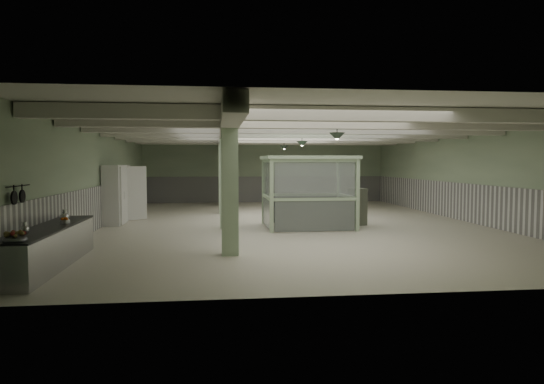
{
  "coord_description": "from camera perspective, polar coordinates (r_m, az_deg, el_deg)",
  "views": [
    {
      "loc": [
        -2.84,
        -18.19,
        2.35
      ],
      "look_at": [
        -0.9,
        -1.41,
        1.3
      ],
      "focal_mm": 32.0,
      "sensor_mm": 36.0,
      "label": 1
    }
  ],
  "objects": [
    {
      "name": "pendant_back",
      "position": [
        23.93,
        1.43,
        5.23
      ],
      "size": [
        0.44,
        0.44,
        0.22
      ],
      "primitive_type": "cone",
      "rotation": [
        3.14,
        0.0,
        0.0
      ],
      "color": "#2F3F32",
      "rests_on": "ceiling"
    },
    {
      "name": "wall_back",
      "position": [
        28.34,
        -0.85,
        2.44
      ],
      "size": [
        14.0,
        0.02,
        3.6
      ],
      "primitive_type": "cube",
      "color": "#9DB08D",
      "rests_on": "floor"
    },
    {
      "name": "pendant_front",
      "position": [
        13.62,
        7.66,
        6.47
      ],
      "size": [
        0.44,
        0.44,
        0.22
      ],
      "primitive_type": "cone",
      "rotation": [
        3.14,
        0.0,
        0.0
      ],
      "color": "#2F3F32",
      "rests_on": "ceiling"
    },
    {
      "name": "wainscot_left",
      "position": [
        18.72,
        -19.34,
        -1.55
      ],
      "size": [
        0.05,
        19.9,
        1.5
      ],
      "primitive_type": "cube",
      "color": "silver",
      "rests_on": "floor"
    },
    {
      "name": "wall_right",
      "position": [
        20.69,
        21.82,
        1.78
      ],
      "size": [
        0.02,
        20.0,
        3.6
      ],
      "primitive_type": "cube",
      "color": "#9DB08D",
      "rests_on": "floor"
    },
    {
      "name": "wall_left",
      "position": [
        18.67,
        -19.48,
        1.67
      ],
      "size": [
        0.02,
        20.0,
        3.6
      ],
      "primitive_type": "cube",
      "color": "#9DB08D",
      "rests_on": "floor"
    },
    {
      "name": "beam_f",
      "position": [
        23.39,
        0.39,
        6.18
      ],
      "size": [
        13.9,
        0.35,
        0.32
      ],
      "primitive_type": "cube",
      "color": "beige",
      "rests_on": "ceiling"
    },
    {
      "name": "beam_e",
      "position": [
        20.91,
        1.23,
        6.49
      ],
      "size": [
        13.9,
        0.35,
        0.32
      ],
      "primitive_type": "cube",
      "color": "beige",
      "rests_on": "ceiling"
    },
    {
      "name": "column_b",
      "position": [
        17.2,
        -5.46,
        1.71
      ],
      "size": [
        0.42,
        0.42,
        3.6
      ],
      "primitive_type": "cube",
      "color": "#AECAA2",
      "rests_on": "floor"
    },
    {
      "name": "beam_b",
      "position": [
        13.53,
        5.6,
        8.08
      ],
      "size": [
        13.9,
        0.35,
        0.32
      ],
      "primitive_type": "cube",
      "color": "beige",
      "rests_on": "ceiling"
    },
    {
      "name": "girder",
      "position": [
        18.22,
        -5.56,
        6.78
      ],
      "size": [
        0.45,
        19.9,
        0.4
      ],
      "primitive_type": "cube",
      "color": "beige",
      "rests_on": "ceiling"
    },
    {
      "name": "floor",
      "position": [
        18.56,
        2.27,
        -3.72
      ],
      "size": [
        20.0,
        20.0,
        0.0
      ],
      "primitive_type": "plane",
      "color": "silver",
      "rests_on": "ground"
    },
    {
      "name": "beam_c",
      "position": [
        15.98,
        3.69,
        7.39
      ],
      "size": [
        13.9,
        0.35,
        0.32
      ],
      "primitive_type": "cube",
      "color": "beige",
      "rests_on": "ceiling"
    },
    {
      "name": "skillet_far",
      "position": [
        11.41,
        -27.32,
        -0.46
      ],
      "size": [
        0.04,
        0.27,
        0.27
      ],
      "primitive_type": "cylinder",
      "rotation": [
        0.0,
        1.57,
        0.0
      ],
      "color": "black",
      "rests_on": "hook_rail"
    },
    {
      "name": "pitcher_near",
      "position": [
        10.75,
        -27.11,
        -3.88
      ],
      "size": [
        0.18,
        0.21,
        0.26
      ],
      "primitive_type": null,
      "rotation": [
        0.0,
        0.0,
        -0.01
      ],
      "color": "#A9AAAE",
      "rests_on": "prep_counter"
    },
    {
      "name": "guard_booth",
      "position": [
        17.42,
        4.24,
        1.54
      ],
      "size": [
        3.21,
        2.73,
        2.56
      ],
      "rotation": [
        0.0,
        0.0,
        0.01
      ],
      "color": "#ABC79F",
      "rests_on": "floor"
    },
    {
      "name": "column_d",
      "position": [
        26.2,
        -5.86,
        2.34
      ],
      "size": [
        0.42,
        0.42,
        3.6
      ],
      "primitive_type": "cube",
      "color": "#AECAA2",
      "rests_on": "floor"
    },
    {
      "name": "beam_a",
      "position": [
        11.11,
        8.35,
        9.05
      ],
      "size": [
        13.9,
        0.35,
        0.32
      ],
      "primitive_type": "cube",
      "color": "beige",
      "rests_on": "ceiling"
    },
    {
      "name": "skillet_near",
      "position": [
        11.02,
        -28.07,
        -0.6
      ],
      "size": [
        0.04,
        0.28,
        0.28
      ],
      "primitive_type": "cylinder",
      "rotation": [
        0.0,
        1.57,
        0.0
      ],
      "color": "black",
      "rests_on": "hook_rail"
    },
    {
      "name": "column_a",
      "position": [
        12.21,
        -4.99,
        0.96
      ],
      "size": [
        0.42,
        0.42,
        3.6
      ],
      "primitive_type": "cube",
      "color": "#AECAA2",
      "rests_on": "floor"
    },
    {
      "name": "wainscot_back",
      "position": [
        28.35,
        -0.84,
        0.32
      ],
      "size": [
        13.9,
        0.05,
        1.5
      ],
      "primitive_type": "cube",
      "color": "silver",
      "rests_on": "floor"
    },
    {
      "name": "veg_colander",
      "position": [
        9.97,
        -27.99,
        -4.66
      ],
      "size": [
        0.57,
        0.57,
        0.19
      ],
      "primitive_type": null,
      "rotation": [
        0.0,
        0.0,
        0.43
      ],
      "color": "#444348",
      "rests_on": "prep_counter"
    },
    {
      "name": "ceiling",
      "position": [
        18.45,
        2.29,
        7.44
      ],
      "size": [
        14.0,
        20.0,
        0.02
      ],
      "primitive_type": "cube",
      "color": "silver",
      "rests_on": "wall_back"
    },
    {
      "name": "column_c",
      "position": [
        22.2,
        -5.72,
        2.12
      ],
      "size": [
        0.42,
        0.42,
        3.6
      ],
      "primitive_type": "cube",
      "color": "#AECAA2",
      "rests_on": "floor"
    },
    {
      "name": "orange_bowl",
      "position": [
        12.41,
        -23.19,
        -3.25
      ],
      "size": [
        0.27,
        0.27,
        0.08
      ],
      "primitive_type": "cylinder",
      "rotation": [
        0.0,
        0.0,
        -0.26
      ],
      "color": "#B2B2B7",
      "rests_on": "prep_counter"
    },
    {
      "name": "pitcher_far",
      "position": [
        12.55,
        -23.24,
        -2.64
      ],
      "size": [
        0.25,
        0.28,
        0.32
      ],
      "primitive_type": null,
      "rotation": [
        0.0,
        0.0,
        0.14
      ],
      "color": "#A9AAAE",
      "rests_on": "prep_counter"
    },
    {
      "name": "wall_front",
      "position": [
        8.68,
        12.51,
        -0.16
      ],
      "size": [
        14.0,
        0.02,
        3.6
      ],
      "primitive_type": "cube",
      "color": "#9DB08D",
      "rests_on": "floor"
    },
    {
      "name": "beam_d",
      "position": [
        18.44,
        2.29,
        6.88
      ],
      "size": [
        13.9,
        0.35,
        0.32
      ],
      "primitive_type": "cube",
      "color": "beige",
      "rests_on": "ceiling"
    },
    {
      "name": "pendant_mid",
      "position": [
        19.0,
        3.55,
        5.66
      ],
      "size": [
        0.44,
        0.44,
        0.22
      ],
      "primitive_type": "cone",
      "rotation": [
        3.14,
        0.0,
        0.0
      ],
      "color": "#2F3F32",
      "rests_on": "ceiling"
    },
    {
      "name": "beam_g",
      "position": [
        25.87,
        -0.29,
        5.93
      ],
      "size": [
        13.9,
        0.35,
        0.32
      ],
      "primitive_type": "cube",
      "color": "beige",
      "rests_on": "ceiling"
    },
    {
      "name": "hook_rail",
      "position": [
        11.36,
        -27.69,
        0.63
      ],
      "size": [
        0.02,
        1.2,
        0.02
      ],
      "primitive_type": "cylinder",
      "rotation": [
        1.57,
        0.0,
        0.0
      ],
      "color": "black",
      "rests_on": "wall_left"
    },
    {
      "name": "walkin_cooler",
      "position": [
        19.6,
        -17.72,
        -0.18
      ],
      "size": [
        1.18,
        2.47,
        2.26
      ],
      "color": "silver",
      "rests_on": "floor"
    },
    {
      "name": "filing_cabinet",
      "position": [
        18.39,
        10.05,
        -1.69
      ],
      "size": [
        0.6,
        0.73,
        1.37
      ],
      "primitive_type": "cube",
      "rotation": [
        0.0,
        0.0,
        0.28
      ],
      "color": "#5F6453",
      "rests_on": "floor"
    },
    {
      "name": "prep_counter",
      "position": [
        11.93,
        -24.7,
        -5.88
      ],
      "size": [
        0.81,
        4.6,
        0.91
      ],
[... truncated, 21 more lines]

